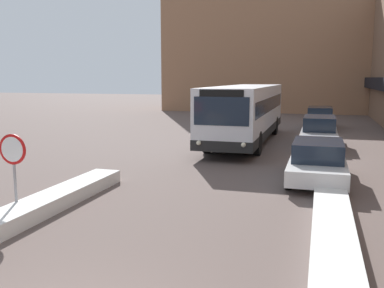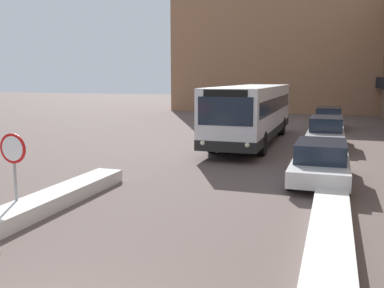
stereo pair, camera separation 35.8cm
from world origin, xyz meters
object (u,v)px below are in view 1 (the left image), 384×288
stop_sign (13,158)px  parked_car_back (320,118)px  parked_car_front (317,161)px  city_bus (246,112)px  parked_car_middle (319,131)px

stop_sign → parked_car_back: bearing=72.1°
parked_car_front → stop_sign: bearing=-139.3°
parked_car_back → stop_sign: size_ratio=2.29×
city_bus → stop_sign: bearing=-103.5°
parked_car_front → parked_car_middle: 7.81m
parked_car_front → stop_sign: stop_sign is taller
parked_car_front → parked_car_back: 16.04m
parked_car_back → parked_car_front: bearing=-90.0°
parked_car_front → city_bus: bearing=115.4°
city_bus → stop_sign: 14.54m
parked_car_back → parked_car_middle: bearing=-90.0°
parked_car_front → parked_car_back: (0.00, 16.04, 0.04)m
parked_car_middle → stop_sign: 15.73m
parked_car_middle → parked_car_back: parked_car_middle is taller
city_bus → parked_car_back: 8.96m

